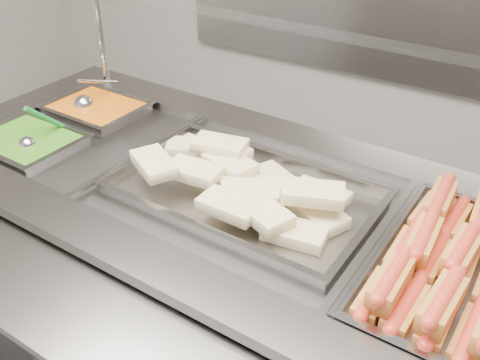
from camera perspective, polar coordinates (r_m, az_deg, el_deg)
The scene contains 11 objects.
steam_counter at distance 1.88m, azimuth -1.41°, elevation -12.78°, with size 2.06×0.95×0.98m.
tray_rail at distance 1.29m, azimuth -16.27°, elevation -13.29°, with size 1.96×0.45×0.06m.
sneeze_guard at distance 1.58m, azimuth 3.25°, elevation 15.93°, with size 1.80×0.36×0.48m.
pan_hotdogs at distance 1.40m, azimuth 22.13°, elevation -10.09°, with size 0.38×0.61×0.11m.
pan_wraps at distance 1.55m, azimuth 0.33°, elevation -1.77°, with size 0.75×0.45×0.08m.
pan_beans at distance 2.11m, azimuth -14.90°, elevation 6.51°, with size 0.33×0.27×0.11m.
pan_peas at distance 1.95m, azimuth -21.56°, elevation 2.89°, with size 0.33×0.27×0.11m.
hotdogs_in_buns at distance 1.35m, azimuth 21.70°, elevation -8.67°, with size 0.34×0.57×0.13m.
tortilla_wraps at distance 1.54m, azimuth 0.43°, elevation -0.02°, with size 0.70×0.38×0.11m.
ladle at distance 2.11m, azimuth -16.22°, elevation 7.85°, with size 0.08×0.22×0.14m.
serving_spoon at distance 1.89m, azimuth -21.41°, elevation 3.98°, with size 0.06×0.19×0.16m.
Camera 1 is at (0.75, -0.58, 1.82)m, focal length 40.00 mm.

